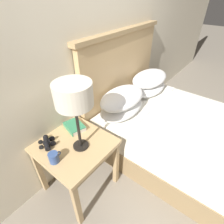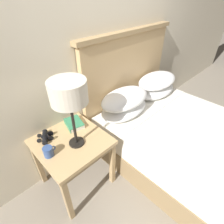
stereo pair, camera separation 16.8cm
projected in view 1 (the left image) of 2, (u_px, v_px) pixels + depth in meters
ground_plane at (175, 191)px, 1.77m from camera, size 20.00×20.00×0.00m
wall_back at (85, 39)px, 1.56m from camera, size 8.00×0.06×2.60m
nightstand at (76, 150)px, 1.53m from camera, size 0.58×0.58×0.60m
bed at (173, 130)px, 2.03m from camera, size 1.41×1.80×1.32m
table_lamp at (74, 96)px, 1.18m from camera, size 0.27×0.27×0.58m
book_on_nightstand at (74, 127)px, 1.63m from camera, size 0.19×0.22×0.04m
binoculars_pair at (47, 143)px, 1.46m from camera, size 0.16×0.16×0.05m
coffee_mug at (54, 157)px, 1.31m from camera, size 0.10×0.08×0.08m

